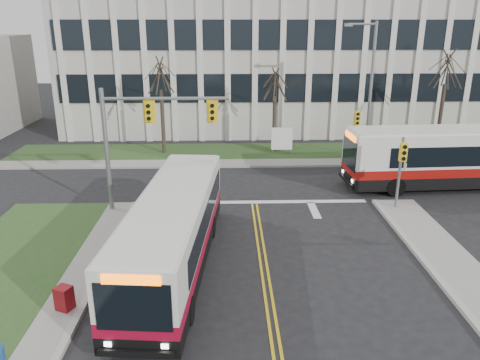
% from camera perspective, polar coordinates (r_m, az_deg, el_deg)
% --- Properties ---
extents(ground, '(120.00, 120.00, 0.00)m').
position_cam_1_polar(ground, '(17.65, 3.25, -12.50)').
color(ground, black).
rests_on(ground, ground).
extents(sidewalk_cross, '(44.00, 1.60, 0.14)m').
position_cam_1_polar(sidewalk_cross, '(32.20, 9.96, 2.09)').
color(sidewalk_cross, '#9E9B93').
rests_on(sidewalk_cross, ground).
extents(building_lawn, '(44.00, 5.00, 0.12)m').
position_cam_1_polar(building_lawn, '(34.84, 9.08, 3.39)').
color(building_lawn, '#2C4B20').
rests_on(building_lawn, ground).
extents(office_building, '(40.00, 16.00, 12.00)m').
position_cam_1_polar(office_building, '(45.59, 6.72, 14.67)').
color(office_building, '#B4B0A6').
rests_on(office_building, ground).
extents(mast_arm_signal, '(6.11, 0.38, 6.20)m').
position_cam_1_polar(mast_arm_signal, '(23.11, -12.14, 6.12)').
color(mast_arm_signal, slate).
rests_on(mast_arm_signal, ground).
extents(signal_pole_near, '(0.34, 0.39, 3.80)m').
position_cam_1_polar(signal_pole_near, '(24.47, 19.06, 1.94)').
color(signal_pole_near, slate).
rests_on(signal_pole_near, ground).
extents(signal_pole_far, '(0.34, 0.39, 3.80)m').
position_cam_1_polar(signal_pole_far, '(32.31, 13.98, 6.33)').
color(signal_pole_far, slate).
rests_on(signal_pole_far, ground).
extents(streetlight, '(2.15, 0.25, 9.20)m').
position_cam_1_polar(streetlight, '(32.85, 15.41, 11.19)').
color(streetlight, slate).
rests_on(streetlight, ground).
extents(directory_sign, '(1.50, 0.12, 2.00)m').
position_cam_1_polar(directory_sign, '(33.72, 5.13, 4.99)').
color(directory_sign, slate).
rests_on(directory_sign, ground).
extents(tree_left, '(1.80, 1.80, 7.70)m').
position_cam_1_polar(tree_left, '(33.55, -9.67, 12.28)').
color(tree_left, '#42352B').
rests_on(tree_left, ground).
extents(tree_mid, '(1.80, 1.80, 6.82)m').
position_cam_1_polar(tree_mid, '(33.67, 4.31, 11.42)').
color(tree_mid, '#42352B').
rests_on(tree_mid, ground).
extents(tree_right, '(1.80, 1.80, 8.25)m').
position_cam_1_polar(tree_right, '(36.58, 23.89, 12.12)').
color(tree_right, '#42352B').
rests_on(tree_right, ground).
extents(bus_main, '(3.36, 11.37, 2.99)m').
position_cam_1_polar(bus_main, '(18.18, -8.05, -6.34)').
color(bus_main, silver).
rests_on(bus_main, ground).
extents(bus_cross, '(12.81, 3.41, 3.38)m').
position_cam_1_polar(bus_cross, '(29.56, 24.95, 2.36)').
color(bus_cross, silver).
rests_on(bus_cross, ground).
extents(newspaper_box_red, '(0.64, 0.62, 0.95)m').
position_cam_1_polar(newspaper_box_red, '(16.87, -20.62, -13.51)').
color(newspaper_box_red, maroon).
rests_on(newspaper_box_red, ground).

